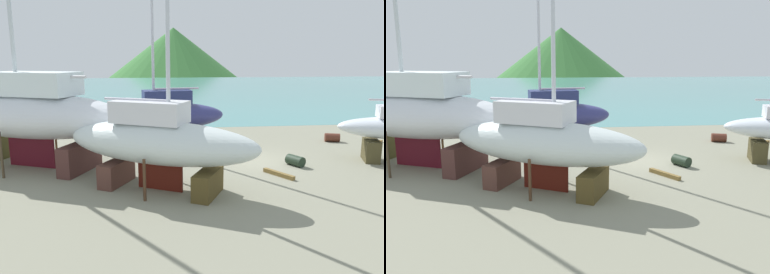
# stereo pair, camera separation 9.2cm
# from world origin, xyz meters

# --- Properties ---
(ground_plane) EXTENTS (45.30, 45.30, 0.00)m
(ground_plane) POSITION_xyz_m (0.00, -1.56, 0.00)
(ground_plane) COLOR gray
(sea_water) EXTENTS (150.14, 76.47, 0.01)m
(sea_water) POSITION_xyz_m (0.00, 48.00, 0.00)
(sea_water) COLOR teal
(sea_water) RESTS_ON ground
(headland_hill) EXTENTS (96.03, 96.03, 36.29)m
(headland_hill) POSITION_xyz_m (6.16, 149.65, 0.00)
(headland_hill) COLOR #387535
(headland_hill) RESTS_ON ground
(sailboat_far_slipway) EXTENTS (8.03, 3.44, 12.47)m
(sailboat_far_slipway) POSITION_xyz_m (-4.64, 3.33, 1.95)
(sailboat_far_slipway) COLOR #4F3C21
(sailboat_far_slipway) RESTS_ON ground
(sailboat_large_starboard) EXTENTS (11.50, 7.58, 19.07)m
(sailboat_large_starboard) POSITION_xyz_m (-11.16, 0.03, 2.67)
(sailboat_large_starboard) COLOR #44411F
(sailboat_large_starboard) RESTS_ON ground
(sailboat_small_center) EXTENTS (8.48, 6.01, 14.59)m
(sailboat_small_center) POSITION_xyz_m (-5.00, -4.10, 2.05)
(sailboat_small_center) COLOR #4D3E1D
(sailboat_small_center) RESTS_ON ground
(barrel_tipped_center) EXTENTS (0.88, 1.05, 0.53)m
(barrel_tipped_center) POSITION_xyz_m (1.92, -1.34, 0.26)
(barrel_tipped_center) COLOR #203021
(barrel_tipped_center) RESTS_ON ground
(barrel_rust_far) EXTENTS (1.03, 0.80, 0.54)m
(barrel_rust_far) POSITION_xyz_m (6.44, 3.78, 0.27)
(barrel_rust_far) COLOR #572B1E
(barrel_rust_far) RESTS_ON ground
(timber_plank_far) EXTENTS (1.21, 0.80, 0.13)m
(timber_plank_far) POSITION_xyz_m (9.02, 3.02, 0.07)
(timber_plank_far) COLOR brown
(timber_plank_far) RESTS_ON ground
(timber_short_cross) EXTENTS (1.04, 1.60, 0.18)m
(timber_short_cross) POSITION_xyz_m (0.52, -2.89, 0.09)
(timber_short_cross) COLOR brown
(timber_short_cross) RESTS_ON ground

